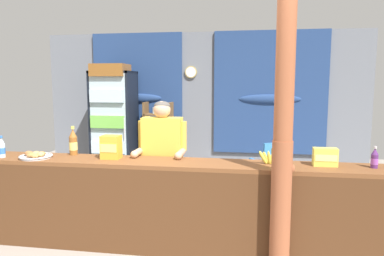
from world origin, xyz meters
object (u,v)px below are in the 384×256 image
at_px(snack_box_choco_powder, 111,147).
at_px(banana_bunch, 272,158).
at_px(soda_bottle_grape_soda, 375,159).
at_px(timber_post, 283,147).
at_px(stall_counter, 171,199).
at_px(soda_bottle_water, 2,148).
at_px(drink_fridge, 114,120).
at_px(bottle_shelf_rack, 159,141).
at_px(pastry_tray, 36,156).
at_px(shopkeeper, 162,151).
at_px(snack_box_instant_noodle, 325,157).
at_px(soda_bottle_iced_tea, 73,143).
at_px(plastic_lawn_chair, 271,166).

bearing_deg(snack_box_choco_powder, banana_bunch, -0.22).
relative_size(soda_bottle_grape_soda, banana_bunch, 0.72).
relative_size(timber_post, soda_bottle_grape_soda, 11.74).
bearing_deg(stall_counter, banana_bunch, 8.54).
bearing_deg(soda_bottle_water, snack_box_choco_powder, 6.46).
distance_m(timber_post, drink_fridge, 3.56).
height_order(bottle_shelf_rack, pastry_tray, bottle_shelf_rack).
distance_m(shopkeeper, snack_box_instant_noodle, 1.70).
bearing_deg(stall_counter, snack_box_instant_noodle, 5.78).
xyz_separation_m(shopkeeper, pastry_tray, (-1.27, -0.43, -0.01)).
bearing_deg(drink_fridge, bottle_shelf_rack, 15.43).
relative_size(timber_post, soda_bottle_iced_tea, 7.60).
bearing_deg(timber_post, soda_bottle_grape_soda, 21.35).
xyz_separation_m(plastic_lawn_chair, banana_bunch, (-0.12, -1.73, 0.49)).
bearing_deg(timber_post, shopkeeper, 151.30).
bearing_deg(bottle_shelf_rack, timber_post, -56.35).
xyz_separation_m(drink_fridge, snack_box_instant_noodle, (2.95, -2.15, -0.09)).
height_order(shopkeeper, banana_bunch, shopkeeper).
bearing_deg(soda_bottle_water, timber_post, -4.50).
height_order(bottle_shelf_rack, plastic_lawn_chair, bottle_shelf_rack).
xyz_separation_m(soda_bottle_iced_tea, snack_box_instant_noodle, (2.63, -0.12, -0.05)).
height_order(soda_bottle_iced_tea, pastry_tray, soda_bottle_iced_tea).
relative_size(stall_counter, soda_bottle_grape_soda, 21.47).
bearing_deg(plastic_lawn_chair, snack_box_choco_powder, -135.68).
distance_m(plastic_lawn_chair, shopkeeper, 1.96).
distance_m(stall_counter, soda_bottle_grape_soda, 1.96).
distance_m(plastic_lawn_chair, snack_box_instant_noodle, 1.84).
bearing_deg(soda_bottle_water, shopkeeper, 15.47).
distance_m(soda_bottle_water, banana_bunch, 2.82).
bearing_deg(pastry_tray, snack_box_choco_powder, 7.49).
distance_m(bottle_shelf_rack, snack_box_choco_powder, 2.37).
relative_size(snack_box_choco_powder, snack_box_instant_noodle, 1.10).
relative_size(drink_fridge, shopkeeper, 1.33).
relative_size(stall_counter, snack_box_instant_noodle, 19.94).
height_order(snack_box_instant_noodle, pastry_tray, snack_box_instant_noodle).
bearing_deg(soda_bottle_grape_soda, shopkeeper, 170.86).
relative_size(soda_bottle_grape_soda, pastry_tray, 0.61).
bearing_deg(bottle_shelf_rack, drink_fridge, -164.57).
relative_size(soda_bottle_iced_tea, soda_bottle_grape_soda, 1.55).
bearing_deg(banana_bunch, drink_fridge, 138.78).
bearing_deg(snack_box_instant_noodle, timber_post, -140.69).
xyz_separation_m(shopkeeper, snack_box_choco_powder, (-0.47, -0.32, 0.09)).
bearing_deg(stall_counter, shopkeeper, 113.45).
relative_size(timber_post, bottle_shelf_rack, 1.75).
bearing_deg(shopkeeper, stall_counter, -66.55).
height_order(plastic_lawn_chair, snack_box_instant_noodle, snack_box_instant_noodle).
bearing_deg(snack_box_instant_noodle, drink_fridge, 143.89).
relative_size(pastry_tray, banana_bunch, 1.19).
bearing_deg(bottle_shelf_rack, snack_box_choco_powder, -87.76).
distance_m(soda_bottle_water, snack_box_instant_noodle, 3.31).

